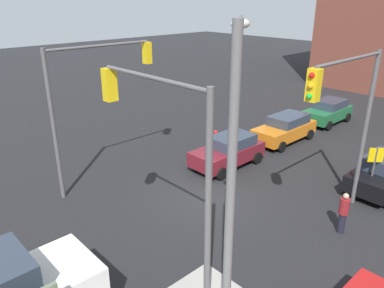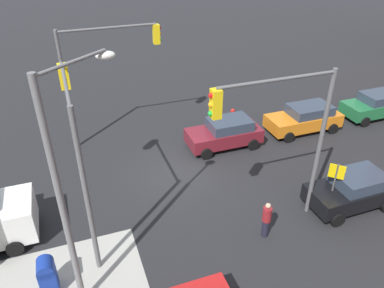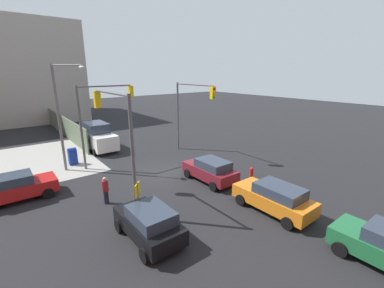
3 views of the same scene
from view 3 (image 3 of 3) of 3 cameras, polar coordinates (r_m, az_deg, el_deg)
ground_plane at (r=19.94m, az=-6.24°, el=-6.31°), size 120.00×120.00×0.00m
sidewalk_corner at (r=25.90m, az=-34.89°, el=-3.90°), size 12.00×12.00×0.01m
construction_fence at (r=36.09m, az=-27.21°, el=4.04°), size 22.32×0.12×2.40m
traffic_signal_nw_corner at (r=14.39m, az=-16.46°, el=3.60°), size 4.90×0.36×6.50m
traffic_signal_se_corner at (r=23.26m, az=-0.34°, el=8.75°), size 5.29×0.36×6.50m
traffic_signal_ne_corner at (r=21.61m, az=-19.37°, el=7.21°), size 0.36×4.61×6.50m
street_lamp_corner at (r=21.28m, az=-26.90°, el=6.62°), size 2.25×1.79×8.00m
warning_sign_two_way at (r=12.86m, az=-11.94°, el=-11.57°), size 0.48×0.48×2.40m
mailbox_blue at (r=23.45m, az=-25.01°, el=-2.36°), size 0.56×0.64×1.43m
fire_hydrant at (r=18.86m, az=13.06°, el=-6.38°), size 0.26×0.26×0.94m
coupe_orange at (r=15.01m, az=17.86°, el=-11.24°), size 4.43×2.02×1.62m
coupe_red at (r=18.70m, az=-34.54°, el=-7.91°), size 2.02×4.16×1.62m
sedan_maroon at (r=18.08m, az=4.12°, el=-5.75°), size 4.09×2.02×1.62m
coupe_black at (r=12.38m, az=-9.55°, el=-16.84°), size 3.86×2.02×1.62m
van_white_delivery at (r=27.01m, az=-20.15°, el=1.57°), size 5.40×2.32×2.62m
pedestrian_crossing at (r=15.92m, az=-18.66°, el=-9.66°), size 0.36×0.36×1.65m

